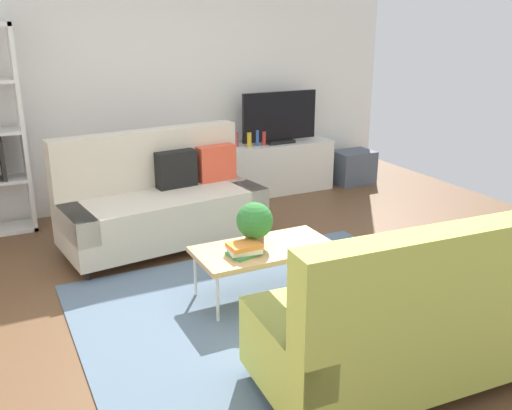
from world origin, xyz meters
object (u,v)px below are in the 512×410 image
Objects in this scene: table_book_0 at (244,253)px; tv_console at (278,167)px; couch_beige at (162,201)px; storage_trunk at (353,167)px; coffee_table at (264,250)px; bottle_1 at (257,138)px; tv at (280,118)px; bottle_2 at (264,138)px; vase_0 at (235,140)px; bottle_0 at (249,139)px; potted_plant at (255,222)px; couch_green at (416,318)px.

tv_console is at bearing 56.63° from table_book_0.
couch_beige is 3.82× the size of storage_trunk.
coffee_table is 5.61× the size of bottle_1.
coffee_table is at bearing 98.54° from couch_beige.
storage_trunk is 2.65× the size of bottle_1.
coffee_table is (0.39, -1.42, -0.05)m from couch_beige.
tv_console is 1.40× the size of tv.
bottle_2 is (1.64, 1.03, 0.28)m from couch_beige.
tv_console reaches higher than storage_trunk.
vase_0 reaches higher than storage_trunk.
tv_console is 7.14× the size of bottle_1.
bottle_2 is at bearing 0.00° from bottle_0.
bottle_1 reaches higher than vase_0.
potted_plant is 2.70m from bottle_1.
couch_green reaches higher than bottle_0.
bottle_0 is (-0.43, -0.02, -0.22)m from tv.
tv is 5.10× the size of bottle_1.
potted_plant reaches higher than tv_console.
bottle_2 is (-0.23, -0.04, 0.41)m from tv_console.
couch_green is 8.11× the size of table_book_0.
tv is 5.88× the size of vase_0.
table_book_0 is 2.85m from vase_0.
couch_green is at bearing -76.77° from potted_plant.
couch_beige reaches higher than bottle_2.
bottle_0 is 0.91× the size of bottle_1.
coffee_table is at bearing 104.57° from couch_green.
tv reaches higher than couch_beige.
bottle_0 reaches higher than tv_console.
storage_trunk is 3.72m from table_book_0.
couch_green reaches higher than coffee_table.
bottle_2 is (0.09, 0.00, -0.01)m from bottle_1.
storage_trunk is (2.97, 0.97, -0.23)m from couch_beige.
bottle_0 is 0.20m from bottle_2.
vase_0 is 0.36m from bottle_2.
bottle_0 is at bearing 180.00° from bottle_2.
tv_console is 2.69× the size of storage_trunk.
storage_trunk reaches higher than coffee_table.
couch_beige is at bearing -161.95° from storage_trunk.
bottle_2 reaches higher than vase_0.
table_book_0 is at bearing -123.37° from tv_console.
table_book_0 is at bearing -112.96° from vase_0.
table_book_0 is 1.22× the size of bottle_1.
storage_trunk is 3.00× the size of bottle_2.
storage_trunk is at bearing 41.43° from table_book_0.
tv_console reaches higher than coffee_table.
tv is 0.63m from vase_0.
tv reaches higher than couch_green.
tv reaches higher than coffee_table.
potted_plant reaches higher than coffee_table.
bottle_0 is at bearing 63.54° from table_book_0.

